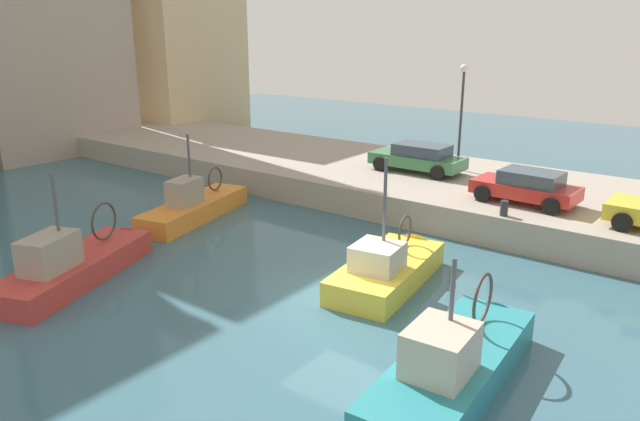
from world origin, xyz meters
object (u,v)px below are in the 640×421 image
fishing_boat_orange (199,213)px  parked_car_red (527,186)px  parked_car_green (419,157)px  quay_streetlamp (462,100)px  fishing_boat_red (82,272)px  fishing_boat_yellow (391,276)px  mooring_bollard_north (504,208)px  fishing_boat_teal (457,374)px

fishing_boat_orange → parked_car_red: bearing=-62.0°
parked_car_green → quay_streetlamp: 3.25m
parked_car_green → fishing_boat_red: bearing=164.8°
fishing_boat_yellow → parked_car_red: bearing=-14.2°
parked_car_green → mooring_bollard_north: 6.99m
fishing_boat_yellow → fishing_boat_teal: (-3.96, -4.08, 0.02)m
fishing_boat_yellow → fishing_boat_orange: bearing=85.4°
fishing_boat_teal → mooring_bollard_north: fishing_boat_teal is taller
fishing_boat_yellow → fishing_boat_orange: fishing_boat_yellow is taller
fishing_boat_teal → quay_streetlamp: quay_streetlamp is taller
mooring_bollard_north → quay_streetlamp: size_ratio=0.11×
parked_car_red → parked_car_green: size_ratio=0.90×
fishing_boat_red → parked_car_green: (14.78, -4.02, 1.73)m
parked_car_red → parked_car_green: parked_car_green is taller
parked_car_red → parked_car_green: 6.08m
parked_car_red → fishing_boat_teal: bearing=-167.9°
fishing_boat_teal → parked_car_green: (12.96, 8.04, 1.74)m
quay_streetlamp → fishing_boat_orange: bearing=144.0°
fishing_boat_teal → parked_car_green: 15.35m
quay_streetlamp → parked_car_green: bearing=140.9°
fishing_boat_yellow → parked_car_red: size_ratio=1.51×
fishing_boat_red → mooring_bollard_north: bearing=-42.1°
fishing_boat_red → parked_car_green: fishing_boat_red is taller
parked_car_green → quay_streetlamp: quay_streetlamp is taller
fishing_boat_orange → mooring_bollard_north: bearing=-70.3°
fishing_boat_red → fishing_boat_teal: 12.20m
quay_streetlamp → fishing_boat_teal: bearing=-154.9°
fishing_boat_teal → parked_car_red: size_ratio=1.78×
fishing_boat_orange → fishing_boat_yellow: bearing=-94.6°
fishing_boat_yellow → parked_car_green: fishing_boat_yellow is taller
parked_car_green → fishing_boat_orange: bearing=144.6°
parked_car_red → mooring_bollard_north: (-2.03, 0.08, -0.39)m
fishing_boat_red → quay_streetlamp: bearing=-17.9°
fishing_boat_yellow → mooring_bollard_north: fishing_boat_yellow is taller
fishing_boat_teal → parked_car_green: fishing_boat_teal is taller
fishing_boat_red → mooring_bollard_north: size_ratio=12.49×
fishing_boat_orange → parked_car_red: (6.14, -11.55, 1.73)m
fishing_boat_red → parked_car_green: size_ratio=1.58×
fishing_boat_red → fishing_boat_orange: 6.81m
fishing_boat_orange → parked_car_red: 13.20m
fishing_boat_orange → quay_streetlamp: (9.76, -7.09, 4.32)m
fishing_boat_teal → parked_car_red: bearing=12.1°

